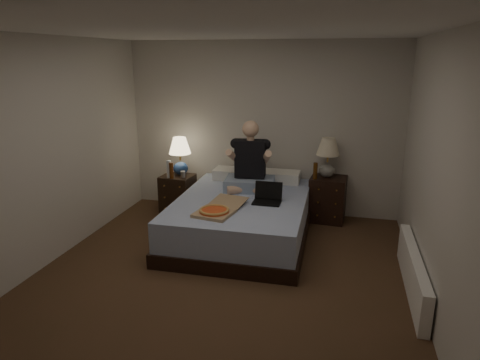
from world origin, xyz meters
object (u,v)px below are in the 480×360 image
(beer_bottle_left, at_px, (171,171))
(pizza_box, at_px, (214,211))
(soda_can, at_px, (183,174))
(beer_bottle_right, at_px, (315,171))
(bed, at_px, (242,218))
(person, at_px, (250,156))
(lamp_right, at_px, (328,158))
(laptop, at_px, (267,194))
(lamp_left, at_px, (180,156))
(water_bottle, at_px, (169,169))
(nightstand_left, at_px, (178,194))
(nightstand_right, at_px, (327,199))
(radiator, at_px, (413,273))

(beer_bottle_left, relative_size, pizza_box, 0.30)
(soda_can, bearing_deg, beer_bottle_right, 6.33)
(bed, distance_m, pizza_box, 0.73)
(person, bearing_deg, pizza_box, -105.49)
(lamp_right, xyz_separation_m, laptop, (-0.67, -1.01, -0.26))
(laptop, bearing_deg, beer_bottle_left, 157.77)
(lamp_left, distance_m, person, 1.18)
(lamp_left, relative_size, soda_can, 5.60)
(soda_can, bearing_deg, water_bottle, -172.48)
(nightstand_left, height_order, lamp_right, lamp_right)
(beer_bottle_left, xyz_separation_m, beer_bottle_right, (2.02, 0.27, 0.05))
(lamp_left, relative_size, water_bottle, 2.24)
(nightstand_right, relative_size, lamp_right, 1.14)
(person, height_order, pizza_box, person)
(soda_can, distance_m, radiator, 3.34)
(soda_can, bearing_deg, pizza_box, -55.11)
(lamp_right, bearing_deg, lamp_left, -175.37)
(person, distance_m, pizza_box, 1.12)
(bed, distance_m, lamp_left, 1.45)
(nightstand_right, xyz_separation_m, laptop, (-0.70, -1.00, 0.34))
(water_bottle, relative_size, radiator, 0.16)
(beer_bottle_left, relative_size, radiator, 0.14)
(nightstand_left, xyz_separation_m, beer_bottle_right, (2.00, 0.12, 0.46))
(beer_bottle_left, distance_m, beer_bottle_right, 2.04)
(bed, height_order, nightstand_right, nightstand_right)
(person, bearing_deg, beer_bottle_right, 19.53)
(soda_can, relative_size, pizza_box, 0.13)
(beer_bottle_right, bearing_deg, bed, -138.30)
(person, relative_size, laptop, 2.74)
(nightstand_left, height_order, beer_bottle_left, beer_bottle_left)
(lamp_right, bearing_deg, nightstand_right, -14.03)
(beer_bottle_left, xyz_separation_m, laptop, (1.50, -0.61, -0.04))
(soda_can, bearing_deg, person, -9.86)
(nightstand_right, height_order, pizza_box, nightstand_right)
(soda_can, height_order, radiator, soda_can)
(nightstand_left, bearing_deg, lamp_left, 70.93)
(beer_bottle_right, bearing_deg, radiator, -56.19)
(water_bottle, distance_m, soda_can, 0.22)
(nightstand_left, relative_size, beer_bottle_left, 2.53)
(nightstand_right, relative_size, laptop, 1.87)
(water_bottle, relative_size, pizza_box, 0.33)
(lamp_left, distance_m, soda_can, 0.30)
(beer_bottle_left, xyz_separation_m, person, (1.17, -0.11, 0.30))
(nightstand_left, distance_m, beer_bottle_right, 2.05)
(soda_can, height_order, laptop, laptop)
(nightstand_right, xyz_separation_m, radiator, (0.92, -1.77, -0.12))
(laptop, bearing_deg, pizza_box, -134.37)
(laptop, relative_size, pizza_box, 0.45)
(nightstand_right, bearing_deg, beer_bottle_left, -165.33)
(nightstand_left, distance_m, person, 1.38)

